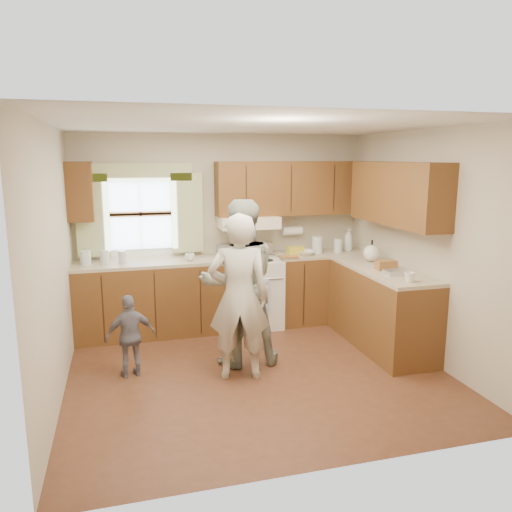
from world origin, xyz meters
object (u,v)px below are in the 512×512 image
object	(u,v)px
child	(131,336)
stove	(250,291)
woman_left	(239,297)
woman_right	(240,283)

from	to	relation	value
child	stove	bearing A→B (deg)	-152.99
child	woman_left	bearing A→B (deg)	153.04
stove	woman_left	world-z (taller)	woman_left
woman_left	child	size ratio (longest dim) A/B	1.97
woman_left	child	xyz separation A→B (m)	(-1.06, 0.31, -0.41)
stove	child	bearing A→B (deg)	-142.57
woman_right	child	distance (m)	1.24
stove	woman_right	xyz separation A→B (m)	(-0.41, -1.16, 0.42)
stove	woman_right	distance (m)	1.30
stove	child	size ratio (longest dim) A/B	1.25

